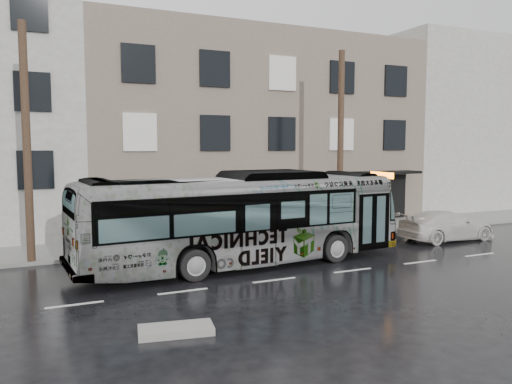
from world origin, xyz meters
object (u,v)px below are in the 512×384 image
at_px(utility_pole_front, 340,144).
at_px(bus, 243,219).
at_px(utility_pole_rear, 27,143).
at_px(sign_post, 358,209).
at_px(white_sedan, 446,226).

relative_size(utility_pole_front, bus, 0.70).
bearing_deg(utility_pole_front, utility_pole_rear, 180.00).
xyz_separation_m(utility_pole_front, sign_post, (1.10, 0.00, -3.30)).
distance_m(utility_pole_rear, sign_post, 15.46).
relative_size(utility_pole_front, sign_post, 3.75).
bearing_deg(bus, utility_pole_rear, 61.94).
bearing_deg(utility_pole_rear, utility_pole_front, 0.00).
height_order(utility_pole_front, white_sedan, utility_pole_front).
xyz_separation_m(bus, white_sedan, (10.92, 0.58, -1.07)).
bearing_deg(sign_post, white_sedan, -40.51).
bearing_deg(bus, white_sedan, -90.80).
bearing_deg(utility_pole_rear, white_sedan, -8.51).
bearing_deg(white_sedan, utility_pole_front, 58.55).
relative_size(utility_pole_rear, bus, 0.70).
relative_size(sign_post, bus, 0.19).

